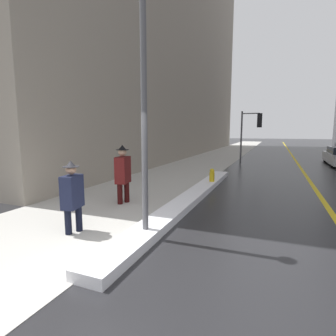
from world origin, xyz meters
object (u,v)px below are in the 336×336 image
pedestrian_in_fedora (123,172)px  fire_hydrant (212,178)px  traffic_light_near (253,126)px  pedestrian_in_glasses (72,194)px  lamp_post (144,82)px

pedestrian_in_fedora → fire_hydrant: 3.95m
traffic_light_near → fire_hydrant: traffic_light_near is taller
pedestrian_in_glasses → fire_hydrant: (1.63, 5.81, -0.50)m
traffic_light_near → pedestrian_in_fedora: (-2.71, -11.51, -1.52)m
fire_hydrant → pedestrian_in_glasses: bearing=-105.7°
pedestrian_in_glasses → fire_hydrant: pedestrian_in_glasses is taller
traffic_light_near → lamp_post: bearing=-99.1°
pedestrian_in_fedora → fire_hydrant: size_ratio=2.50×
traffic_light_near → fire_hydrant: bearing=-100.9°
traffic_light_near → pedestrian_in_glasses: size_ratio=2.22×
pedestrian_in_glasses → pedestrian_in_fedora: (-0.26, 2.40, 0.11)m
pedestrian_in_fedora → fire_hydrant: bearing=140.9°
fire_hydrant → pedestrian_in_fedora: bearing=-119.0°
traffic_light_near → fire_hydrant: (-0.82, -8.10, -2.13)m
lamp_post → pedestrian_in_glasses: (-1.52, -0.34, -2.21)m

